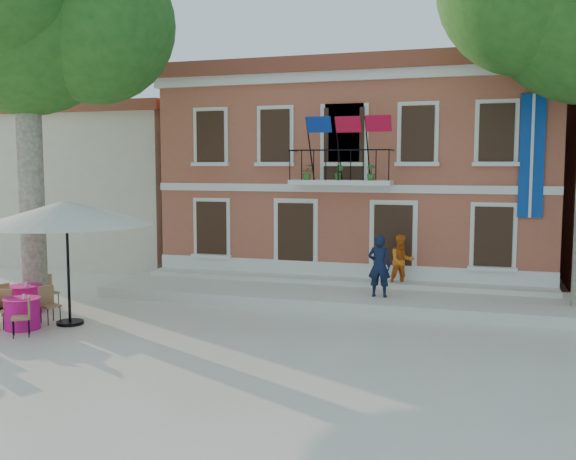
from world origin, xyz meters
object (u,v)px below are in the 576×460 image
at_px(cafe_table_0, 22,312).
at_px(cafe_table_3, 25,298).
at_px(pedestrian_navy, 379,266).
at_px(plane_tree_west, 24,15).
at_px(pedestrian_orange, 402,261).
at_px(patio_umbrella, 66,213).

relative_size(cafe_table_0, cafe_table_3, 0.95).
xyz_separation_m(pedestrian_navy, cafe_table_3, (-9.12, -3.63, -0.77)).
bearing_deg(plane_tree_west, pedestrian_orange, 24.68).
bearing_deg(patio_umbrella, cafe_table_0, -137.70).
xyz_separation_m(pedestrian_navy, pedestrian_orange, (0.44, 1.56, -0.07)).
height_order(plane_tree_west, pedestrian_orange, plane_tree_west).
bearing_deg(pedestrian_orange, pedestrian_navy, -132.40).
height_order(patio_umbrella, pedestrian_navy, patio_umbrella).
bearing_deg(plane_tree_west, cafe_table_3, -72.83).
bearing_deg(pedestrian_orange, cafe_table_0, -168.72).
relative_size(pedestrian_orange, cafe_table_0, 0.88).
distance_m(plane_tree_west, pedestrian_navy, 11.99).
bearing_deg(plane_tree_west, pedestrian_navy, 17.44).
bearing_deg(cafe_table_3, pedestrian_orange, 28.51).
distance_m(patio_umbrella, cafe_table_0, 2.66).
distance_m(pedestrian_orange, cafe_table_3, 10.90).
distance_m(patio_umbrella, pedestrian_navy, 8.56).
height_order(plane_tree_west, cafe_table_3, plane_tree_west).
bearing_deg(cafe_table_0, pedestrian_navy, 32.13).
bearing_deg(patio_umbrella, plane_tree_west, 147.33).
relative_size(patio_umbrella, pedestrian_navy, 2.39).
distance_m(patio_umbrella, cafe_table_3, 3.16).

